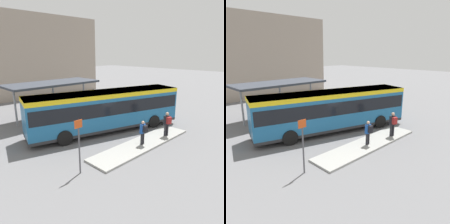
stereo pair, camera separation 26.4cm
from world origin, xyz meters
The scene contains 10 objects.
ground_plane centered at (0.00, 0.00, 0.00)m, with size 120.00×120.00×0.00m, color slate.
curb_island centered at (-0.14, -3.61, 0.06)m, with size 8.33×1.80×0.12m.
city_bus centered at (0.01, 0.00, 1.79)m, with size 11.98×5.60×3.06m.
pedestrian_waiting centered at (2.07, -4.00, 1.11)m, with size 0.49×0.53×1.72m.
pedestrian_companion centered at (-0.31, -3.73, 1.02)m, with size 0.39×0.40×1.58m.
bicycle_blue centered at (9.72, 1.69, 0.36)m, with size 0.48×1.66×0.72m.
bicycle_yellow centered at (10.09, 2.47, 0.36)m, with size 0.48×1.68×0.73m.
bicycle_red centered at (9.66, 3.25, 0.38)m, with size 0.48×1.76×0.76m.
station_shelter centered at (-0.99, 5.98, 3.10)m, with size 8.15×3.47×3.26m.
platform_sign centered at (-5.15, -3.53, 1.56)m, with size 0.44×0.08×2.80m.
Camera 1 is at (-10.89, -11.58, 5.89)m, focal length 35.00 mm.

